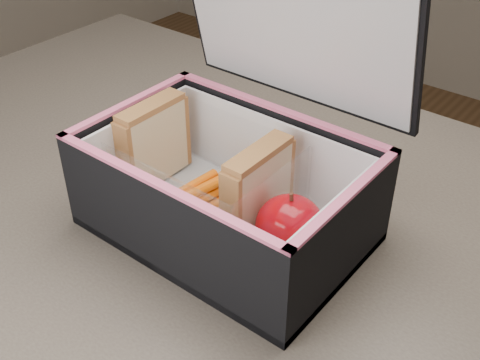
# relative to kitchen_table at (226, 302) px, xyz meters

# --- Properties ---
(kitchen_table) EXTENTS (1.20, 0.80, 0.75)m
(kitchen_table) POSITION_rel_kitchen_table_xyz_m (0.00, 0.00, 0.00)
(kitchen_table) COLOR #62584B
(kitchen_table) RESTS_ON ground
(lunch_bag) EXTENTS (0.28, 0.23, 0.28)m
(lunch_bag) POSITION_rel_kitchen_table_xyz_m (-0.01, 0.02, 0.15)
(lunch_bag) COLOR black
(lunch_bag) RESTS_ON kitchen_table
(plastic_tub) EXTENTS (0.19, 0.13, 0.08)m
(plastic_tub) POSITION_rel_kitchen_table_xyz_m (-0.05, 0.03, 0.14)
(plastic_tub) COLOR white
(plastic_tub) RESTS_ON lunch_bag
(sandwich_left) EXTENTS (0.02, 0.09, 0.10)m
(sandwich_left) POSITION_rel_kitchen_table_xyz_m (-0.12, 0.03, 0.15)
(sandwich_left) COLOR #D3BC88
(sandwich_left) RESTS_ON plastic_tub
(sandwich_right) EXTENTS (0.02, 0.08, 0.09)m
(sandwich_right) POSITION_rel_kitchen_table_xyz_m (0.02, 0.03, 0.15)
(sandwich_right) COLOR #D3BC88
(sandwich_right) RESTS_ON plastic_tub
(carrot_sticks) EXTENTS (0.04, 0.14, 0.03)m
(carrot_sticks) POSITION_rel_kitchen_table_xyz_m (-0.04, 0.02, 0.12)
(carrot_sticks) COLOR #F16006
(carrot_sticks) RESTS_ON plastic_tub
(paper_napkin) EXTENTS (0.07, 0.08, 0.01)m
(paper_napkin) POSITION_rel_kitchen_table_xyz_m (0.07, 0.01, 0.11)
(paper_napkin) COLOR white
(paper_napkin) RESTS_ON lunch_bag
(red_apple) EXTENTS (0.08, 0.08, 0.07)m
(red_apple) POSITION_rel_kitchen_table_xyz_m (0.07, 0.01, 0.14)
(red_apple) COLOR maroon
(red_apple) RESTS_ON paper_napkin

